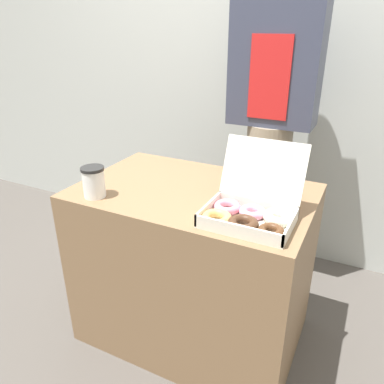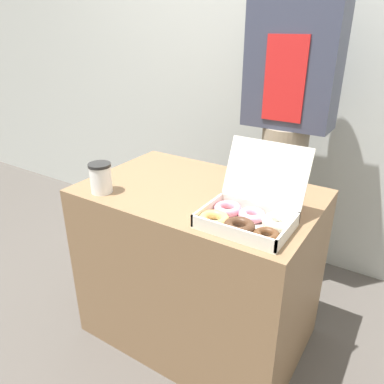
# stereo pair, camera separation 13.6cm
# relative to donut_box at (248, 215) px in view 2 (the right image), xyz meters

# --- Properties ---
(ground_plane) EXTENTS (14.00, 14.00, 0.00)m
(ground_plane) POSITION_rel_donut_box_xyz_m (-0.30, 0.16, -0.81)
(ground_plane) COLOR #4C4742
(wall_back) EXTENTS (10.00, 0.05, 2.60)m
(wall_back) POSITION_rel_donut_box_xyz_m (-0.30, 1.12, 0.49)
(wall_back) COLOR #B2B7B2
(wall_back) RESTS_ON ground_plane
(table) EXTENTS (1.00, 0.64, 0.77)m
(table) POSITION_rel_donut_box_xyz_m (-0.30, 0.16, -0.42)
(table) COLOR brown
(table) RESTS_ON ground_plane
(donut_box) EXTENTS (0.33, 0.33, 0.26)m
(donut_box) POSITION_rel_donut_box_xyz_m (0.00, 0.00, 0.00)
(donut_box) COLOR silver
(donut_box) RESTS_ON table
(coffee_cup) EXTENTS (0.09, 0.09, 0.13)m
(coffee_cup) POSITION_rel_donut_box_xyz_m (-0.63, -0.08, 0.03)
(coffee_cup) COLOR white
(coffee_cup) RESTS_ON table
(person_customer) EXTENTS (0.43, 0.24, 1.79)m
(person_customer) POSITION_rel_donut_box_xyz_m (-0.14, 0.75, 0.17)
(person_customer) COLOR gray
(person_customer) RESTS_ON ground_plane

